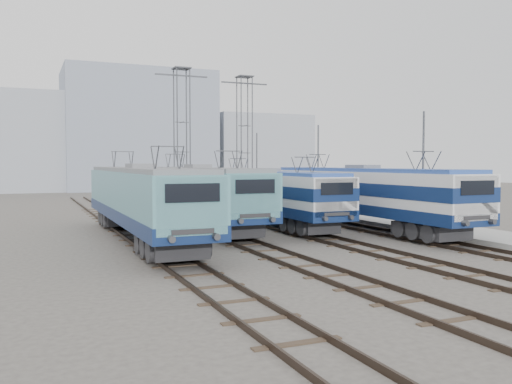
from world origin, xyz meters
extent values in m
plane|color=#514C47|center=(0.00, 0.00, 0.00)|extent=(160.00, 160.00, 0.00)
cube|color=#9E9E99|center=(10.20, 8.00, 0.15)|extent=(4.00, 70.00, 0.30)
cube|color=#10224E|center=(-6.75, 5.54, 1.43)|extent=(2.97, 18.74, 0.62)
cube|color=teal|center=(-6.75, 5.54, 2.68)|extent=(2.92, 18.74, 1.87)
cube|color=teal|center=(-6.75, -3.47, 2.49)|extent=(2.68, 0.73, 2.12)
cube|color=slate|center=(-6.75, 5.54, 3.72)|extent=(2.68, 17.99, 0.21)
cube|color=#262628|center=(-6.75, -0.71, 0.65)|extent=(2.19, 3.75, 0.70)
cube|color=#262628|center=(-6.75, 11.78, 0.65)|extent=(2.19, 3.75, 0.70)
cube|color=#10224E|center=(-2.25, 10.22, 1.41)|extent=(2.93, 18.51, 0.62)
cube|color=teal|center=(-2.25, 10.22, 2.65)|extent=(2.88, 18.51, 1.85)
cube|color=teal|center=(-2.25, 1.33, 2.46)|extent=(2.65, 0.72, 2.10)
cube|color=slate|center=(-2.25, 10.22, 3.68)|extent=(2.65, 17.77, 0.21)
cube|color=#262628|center=(-2.25, 4.05, 0.64)|extent=(2.16, 3.70, 0.69)
cube|color=#262628|center=(-2.25, 16.39, 0.64)|extent=(2.16, 3.70, 0.69)
cube|color=#10224E|center=(2.25, 9.57, 1.33)|extent=(2.73, 17.24, 0.57)
cube|color=silver|center=(2.25, 9.57, 2.48)|extent=(2.68, 17.24, 1.72)
cube|color=#10224E|center=(2.25, 9.57, 2.43)|extent=(2.72, 17.26, 0.67)
cube|color=silver|center=(2.25, 1.29, 2.31)|extent=(2.47, 0.67, 1.95)
cube|color=#2A499A|center=(2.25, 9.57, 3.44)|extent=(2.47, 16.55, 0.19)
cube|color=#262628|center=(2.25, 3.83, 0.61)|extent=(2.01, 3.45, 0.65)
cube|color=#262628|center=(2.25, 15.32, 0.61)|extent=(2.01, 3.45, 0.65)
cube|color=#10224E|center=(6.75, 5.31, 1.40)|extent=(2.91, 18.35, 0.61)
cube|color=silver|center=(6.75, 5.31, 2.63)|extent=(2.86, 18.35, 1.84)
cube|color=#10224E|center=(6.75, 5.31, 2.58)|extent=(2.90, 18.37, 0.71)
cube|color=silver|center=(6.75, -3.51, 2.44)|extent=(2.63, 0.71, 2.08)
cube|color=#2A499A|center=(6.75, 5.31, 3.65)|extent=(2.63, 17.62, 0.20)
cube|color=#262628|center=(6.75, -0.81, 0.64)|extent=(2.14, 3.67, 0.69)
cube|color=#262628|center=(6.75, 11.43, 0.64)|extent=(2.14, 3.67, 0.69)
cylinder|color=#3F4247|center=(-0.55, 21.45, 6.00)|extent=(0.10, 0.10, 12.00)
cylinder|color=#3F4247|center=(0.55, 21.45, 6.00)|extent=(0.10, 0.10, 12.00)
cylinder|color=#3F4247|center=(-0.55, 22.55, 6.00)|extent=(0.10, 0.10, 12.00)
cylinder|color=#3F4247|center=(0.55, 22.55, 6.00)|extent=(0.10, 0.10, 12.00)
cube|color=#3F4247|center=(0.00, 22.00, 11.40)|extent=(4.50, 0.12, 0.12)
cylinder|color=#3F4247|center=(5.95, 23.45, 6.00)|extent=(0.10, 0.10, 12.00)
cylinder|color=#3F4247|center=(7.05, 23.45, 6.00)|extent=(0.10, 0.10, 12.00)
cylinder|color=#3F4247|center=(5.95, 24.55, 6.00)|extent=(0.10, 0.10, 12.00)
cylinder|color=#3F4247|center=(7.05, 24.55, 6.00)|extent=(0.10, 0.10, 12.00)
cube|color=#3F4247|center=(6.50, 24.00, 11.40)|extent=(4.50, 0.12, 0.12)
cylinder|color=#3F4247|center=(8.60, 2.00, 3.50)|extent=(0.12, 0.12, 7.00)
cylinder|color=#3F4247|center=(8.60, 14.00, 3.50)|extent=(0.12, 0.12, 7.00)
cylinder|color=#3F4247|center=(8.60, 26.00, 3.50)|extent=(0.12, 0.12, 7.00)
cube|color=#979EA9|center=(-14.00, 62.00, 7.00)|extent=(18.00, 12.00, 14.00)
cube|color=#8790A2|center=(4.00, 62.00, 9.00)|extent=(22.00, 14.00, 18.00)
cube|color=#979EA9|center=(24.00, 62.00, 6.00)|extent=(16.00, 12.00, 12.00)
camera|label=1|loc=(-12.31, -22.61, 4.06)|focal=38.00mm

